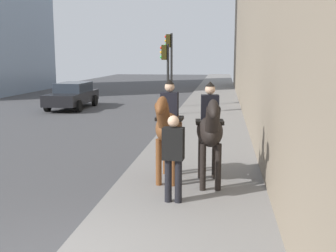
% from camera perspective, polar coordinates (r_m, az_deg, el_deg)
% --- Properties ---
extents(mounted_horse_near, '(2.15, 0.61, 2.29)m').
position_cam_1_polar(mounted_horse_near, '(9.33, 0.09, 0.09)').
color(mounted_horse_near, brown).
rests_on(mounted_horse_near, sidewalk_slab).
extents(mounted_horse_far, '(2.15, 0.71, 2.26)m').
position_cam_1_polar(mounted_horse_far, '(9.05, 5.73, -0.43)').
color(mounted_horse_far, black).
rests_on(mounted_horse_far, sidewalk_slab).
extents(pedestrian_greeting, '(0.29, 0.42, 1.70)m').
position_cam_1_polar(pedestrian_greeting, '(7.99, 0.73, -3.70)').
color(pedestrian_greeting, black).
rests_on(pedestrian_greeting, sidewalk_slab).
extents(car_near_lane, '(4.58, 1.96, 1.44)m').
position_cam_1_polar(car_near_lane, '(23.99, -12.89, 4.14)').
color(car_near_lane, black).
rests_on(car_near_lane, ground).
extents(traffic_light_near_curb, '(0.20, 0.44, 3.48)m').
position_cam_1_polar(traffic_light_near_curb, '(20.02, -0.28, 7.91)').
color(traffic_light_near_curb, black).
rests_on(traffic_light_near_curb, ground).
extents(traffic_light_far_curb, '(0.20, 0.44, 4.12)m').
position_cam_1_polar(traffic_light_far_curb, '(23.12, 0.26, 9.13)').
color(traffic_light_far_curb, black).
rests_on(traffic_light_far_curb, ground).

